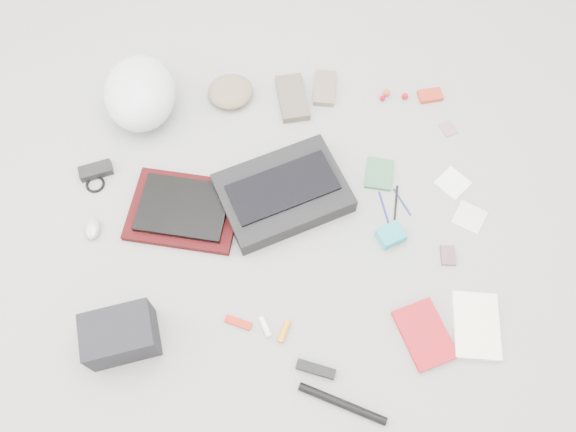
{
  "coord_description": "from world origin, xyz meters",
  "views": [
    {
      "loc": [
        -0.04,
        -0.89,
        1.89
      ],
      "look_at": [
        0.0,
        0.0,
        0.05
      ],
      "focal_mm": 35.0,
      "sensor_mm": 36.0,
      "label": 1
    }
  ],
  "objects_px": {
    "book_red": "(425,334)",
    "bike_helmet": "(140,93)",
    "accordion_wallet": "(391,236)",
    "camera_bag": "(120,335)",
    "messenger_bag": "(283,193)",
    "laptop": "(183,207)"
  },
  "relations": [
    {
      "from": "laptop",
      "to": "book_red",
      "type": "xyz_separation_m",
      "value": [
        0.83,
        -0.5,
        -0.03
      ]
    },
    {
      "from": "messenger_bag",
      "to": "laptop",
      "type": "bearing_deg",
      "value": 165.73
    },
    {
      "from": "camera_bag",
      "to": "book_red",
      "type": "distance_m",
      "value": 1.01
    },
    {
      "from": "camera_bag",
      "to": "book_red",
      "type": "xyz_separation_m",
      "value": [
        1.01,
        -0.02,
        -0.06
      ]
    },
    {
      "from": "bike_helmet",
      "to": "book_red",
      "type": "height_order",
      "value": "bike_helmet"
    },
    {
      "from": "messenger_bag",
      "to": "bike_helmet",
      "type": "height_order",
      "value": "bike_helmet"
    },
    {
      "from": "laptop",
      "to": "camera_bag",
      "type": "bearing_deg",
      "value": -99.23
    },
    {
      "from": "messenger_bag",
      "to": "camera_bag",
      "type": "height_order",
      "value": "camera_bag"
    },
    {
      "from": "messenger_bag",
      "to": "accordion_wallet",
      "type": "xyz_separation_m",
      "value": [
        0.39,
        -0.18,
        -0.02
      ]
    },
    {
      "from": "bike_helmet",
      "to": "book_red",
      "type": "bearing_deg",
      "value": -46.68
    },
    {
      "from": "messenger_bag",
      "to": "camera_bag",
      "type": "distance_m",
      "value": 0.76
    },
    {
      "from": "book_red",
      "to": "laptop",
      "type": "bearing_deg",
      "value": 130.46
    },
    {
      "from": "accordion_wallet",
      "to": "bike_helmet",
      "type": "bearing_deg",
      "value": 124.06
    },
    {
      "from": "laptop",
      "to": "bike_helmet",
      "type": "height_order",
      "value": "bike_helmet"
    },
    {
      "from": "bike_helmet",
      "to": "camera_bag",
      "type": "xyz_separation_m",
      "value": [
        -0.0,
        -0.96,
        -0.03
      ]
    },
    {
      "from": "bike_helmet",
      "to": "laptop",
      "type": "bearing_deg",
      "value": -72.05
    },
    {
      "from": "book_red",
      "to": "bike_helmet",
      "type": "bearing_deg",
      "value": 117.35
    },
    {
      "from": "bike_helmet",
      "to": "accordion_wallet",
      "type": "distance_m",
      "value": 1.13
    },
    {
      "from": "laptop",
      "to": "bike_helmet",
      "type": "xyz_separation_m",
      "value": [
        -0.18,
        0.48,
        0.07
      ]
    },
    {
      "from": "book_red",
      "to": "accordion_wallet",
      "type": "distance_m",
      "value": 0.37
    },
    {
      "from": "camera_bag",
      "to": "accordion_wallet",
      "type": "relative_size",
      "value": 2.52
    },
    {
      "from": "camera_bag",
      "to": "accordion_wallet",
      "type": "bearing_deg",
      "value": 7.79
    }
  ]
}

